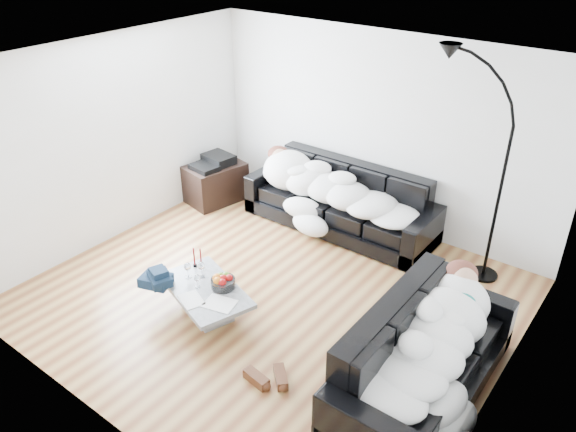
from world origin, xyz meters
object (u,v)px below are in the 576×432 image
Objects in this scene: sofa_right at (425,355)px; floor_lamp at (500,189)px; stereo at (214,161)px; candle_left at (194,257)px; shoes at (268,377)px; av_cabinet at (215,183)px; sleeper_right at (428,337)px; fruit_bowl at (223,281)px; sleeper_back at (339,187)px; wine_glass_a at (202,270)px; wine_glass_c at (197,281)px; coffee_table at (206,300)px; candle_right at (201,258)px; wine_glass_b at (188,270)px; sofa_back at (340,199)px.

sofa_right is 2.27m from floor_lamp.
candle_left is at bearing -44.63° from stereo.
av_cabinet is (-2.93, 2.40, 0.23)m from shoes.
sleeper_right reaches higher than stereo.
sleeper_right is 2.24m from fruit_bowl.
sleeper_back reaches higher than av_cabinet.
wine_glass_a is (-0.33, -2.24, -0.23)m from sleeper_back.
wine_glass_c is at bearing 99.06° from sofa_right.
coffee_table is at bearing -145.67° from floor_lamp.
fruit_bowl is at bearing -16.07° from candle_right.
sleeper_right is at bearing 52.31° from shoes.
wine_glass_b is 0.39× the size of shoes.
sleeper_back is (0.00, -0.05, 0.21)m from sofa_back.
candle_right is at bearing 175.94° from shoes.
sleeper_right reaches higher than shoes.
sleeper_back is 5.06× the size of stereo.
shoes is at bearing -27.03° from av_cabinet.
wine_glass_a is 0.23× the size of av_cabinet.
sleeper_right reaches higher than sofa_back.
sofa_back reaches higher than av_cabinet.
candle_left is (-0.21, 0.10, 0.02)m from wine_glass_a.
sleeper_right is 10.07× the size of wine_glass_b.
wine_glass_a is at bearing 142.89° from coffee_table.
wine_glass_c is (0.22, -0.07, -0.01)m from wine_glass_b.
wine_glass_c is 0.68× the size of candle_right.
av_cabinet is at bearing 68.09° from sleeper_right.
sofa_back is 5.99× the size of stereo.
sofa_right is at bearing 5.00° from wine_glass_a.
sofa_back is 2.13m from floor_lamp.
stereo is 3.98m from floor_lamp.
wine_glass_c is (-0.21, -0.17, -0.00)m from fruit_bowl.
candle_left is 0.50× the size of shoes.
floor_lamp is (2.02, 2.37, 0.75)m from fruit_bowl.
sleeper_right is at bearing -9.60° from av_cabinet.
fruit_bowl is at bearing 95.63° from sleeper_right.
fruit_bowl is at bearing -36.93° from stereo.
sleeper_right reaches higher than fruit_bowl.
av_cabinet is at bearing 129.57° from wine_glass_c.
sleeper_right is 3.93× the size of shoes.
fruit_bowl is 1.65× the size of wine_glass_c.
candle_right reaches higher than wine_glass_a.
wine_glass_a is (-0.33, -2.29, -0.02)m from sofa_back.
sofa_back is at bearing 90.00° from sleeper_back.
sofa_back is 5.59× the size of shoes.
coffee_table is 0.47× the size of floor_lamp.
candle_left is at bearing -104.07° from sleeper_back.
candle_left is 1.01× the size of candle_right.
coffee_table is at bearing -7.14° from wine_glass_b.
floor_lamp is at bearing 3.53° from sleeper_back.
coffee_table is at bearing -30.92° from candle_left.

